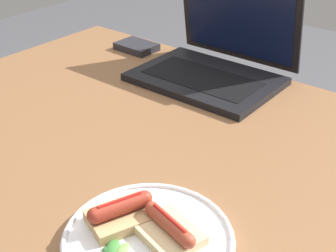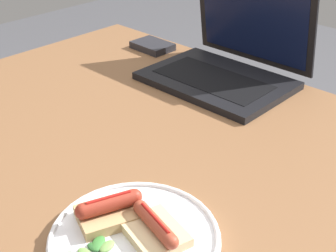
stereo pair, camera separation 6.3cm
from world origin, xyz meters
name	(u,v)px [view 2 (the right image)]	position (x,y,z in m)	size (l,w,h in m)	color
desk	(152,166)	(0.00, 0.00, 0.63)	(1.21, 0.87, 0.70)	brown
laptop	(227,62)	(-0.06, 0.33, 0.75)	(0.35, 0.29, 0.25)	black
plate	(135,237)	(0.20, -0.23, 0.71)	(0.25, 0.25, 0.02)	silver
sausage_toast_left	(155,230)	(0.22, -0.21, 0.73)	(0.11, 0.09, 0.04)	#D6B784
sausage_toast_middle	(110,210)	(0.15, -0.23, 0.73)	(0.10, 0.12, 0.04)	tan
external_drive	(153,46)	(-0.35, 0.35, 0.71)	(0.12, 0.09, 0.02)	#232328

